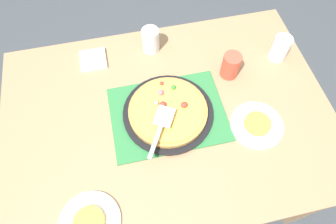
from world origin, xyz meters
TOP-DOWN VIEW (x-y plane):
  - ground_plane at (0.00, 0.00)m, footprint 8.00×8.00m
  - dining_table at (0.00, 0.00)m, footprint 1.40×1.00m
  - placemat at (0.00, 0.00)m, footprint 0.48×0.36m
  - pizza_pan at (0.00, 0.00)m, footprint 0.38×0.38m
  - pizza at (-0.00, 0.00)m, footprint 0.33×0.33m
  - plate_near_left at (0.35, -0.13)m, footprint 0.22×0.22m
  - plate_far_right at (-0.36, -0.37)m, footprint 0.22×0.22m
  - served_slice_left at (0.35, -0.13)m, footprint 0.11×0.11m
  - served_slice_right at (-0.36, -0.37)m, footprint 0.11×0.11m
  - cup_near at (0.32, 0.15)m, footprint 0.08×0.08m
  - cup_far at (0.57, 0.19)m, footprint 0.08×0.08m
  - cup_corner at (0.00, 0.37)m, footprint 0.08×0.08m
  - pizza_server at (-0.05, -0.09)m, footprint 0.15×0.22m
  - napkin_stack at (-0.28, 0.36)m, footprint 0.12×0.12m

SIDE VIEW (x-z plane):
  - ground_plane at x=0.00m, z-range 0.00..0.00m
  - dining_table at x=0.00m, z-range 0.27..1.02m
  - placemat at x=0.00m, z-range 0.75..0.76m
  - plate_near_left at x=0.35m, z-range 0.75..0.76m
  - plate_far_right at x=-0.36m, z-range 0.75..0.76m
  - napkin_stack at x=-0.28m, z-range 0.75..0.77m
  - pizza_pan at x=0.00m, z-range 0.76..0.77m
  - served_slice_left at x=0.35m, z-range 0.76..0.78m
  - served_slice_right at x=-0.36m, z-range 0.76..0.78m
  - pizza at x=0.00m, z-range 0.76..0.81m
  - cup_near at x=0.32m, z-range 0.75..0.87m
  - cup_far at x=0.57m, z-range 0.75..0.87m
  - cup_corner at x=0.00m, z-range 0.75..0.87m
  - pizza_server at x=-0.05m, z-range 0.82..0.82m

